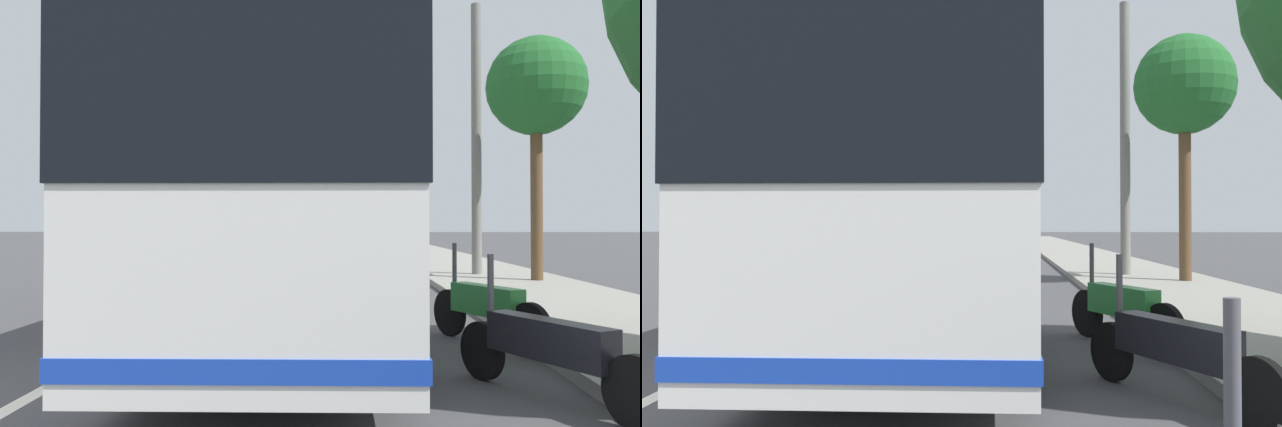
# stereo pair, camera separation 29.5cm
# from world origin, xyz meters

# --- Properties ---
(ground_plane) EXTENTS (220.00, 220.00, 0.00)m
(ground_plane) POSITION_xyz_m (0.00, 0.00, 0.00)
(ground_plane) COLOR #424244
(sidewalk_curb) EXTENTS (110.00, 3.60, 0.14)m
(sidewalk_curb) POSITION_xyz_m (10.00, -6.74, 0.07)
(sidewalk_curb) COLOR gray
(sidewalk_curb) RESTS_ON ground
(lane_divider_line) EXTENTS (110.00, 0.16, 0.01)m
(lane_divider_line) POSITION_xyz_m (10.00, 0.00, 0.00)
(lane_divider_line) COLOR silver
(lane_divider_line) RESTS_ON ground
(coach_bus) EXTENTS (11.80, 2.65, 3.48)m
(coach_bus) POSITION_xyz_m (4.64, -1.98, 1.99)
(coach_bus) COLOR silver
(coach_bus) RESTS_ON ground
(motorcycle_angled) EXTENTS (2.05, 1.12, 1.23)m
(motorcycle_angled) POSITION_xyz_m (0.33, -4.49, 0.46)
(motorcycle_angled) COLOR black
(motorcycle_angled) RESTS_ON ground
(motorcycle_mid_row) EXTENTS (1.98, 1.03, 1.26)m
(motorcycle_mid_row) POSITION_xyz_m (2.79, -4.54, 0.48)
(motorcycle_mid_row) COLOR black
(motorcycle_mid_row) RESTS_ON ground
(car_side_street) EXTENTS (4.53, 2.04, 1.48)m
(car_side_street) POSITION_xyz_m (23.17, 1.51, 0.70)
(car_side_street) COLOR #2D7238
(car_side_street) RESTS_ON ground
(car_ahead_same_lane) EXTENTS (4.61, 1.93, 1.42)m
(car_ahead_same_lane) POSITION_xyz_m (27.93, -2.71, 0.69)
(car_ahead_same_lane) COLOR red
(car_ahead_same_lane) RESTS_ON ground
(roadside_tree_mid_block) EXTENTS (2.44, 2.44, 6.16)m
(roadside_tree_mid_block) POSITION_xyz_m (10.42, -7.54, 4.87)
(roadside_tree_mid_block) COLOR brown
(roadside_tree_mid_block) RESTS_ON ground
(utility_pole) EXTENTS (0.27, 0.27, 7.64)m
(utility_pole) POSITION_xyz_m (12.24, -6.46, 3.82)
(utility_pole) COLOR slate
(utility_pole) RESTS_ON ground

